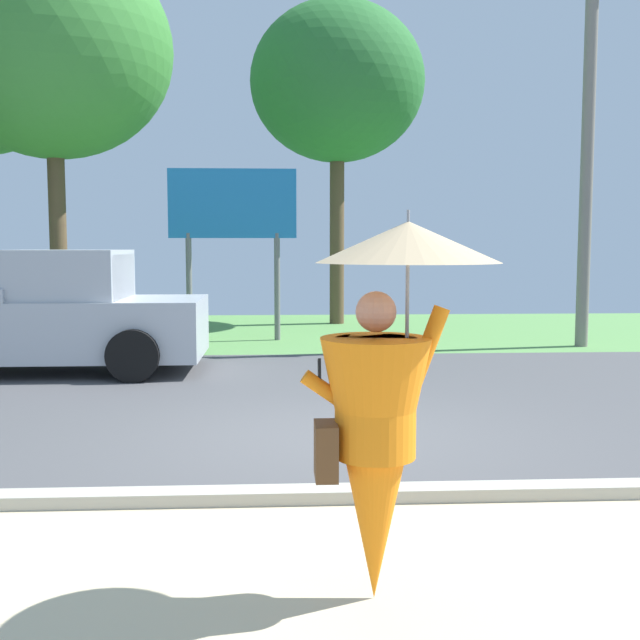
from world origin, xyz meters
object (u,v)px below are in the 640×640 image
object	(u,v)px
utility_pole	(588,129)
tree_center_back	(337,83)
tree_right_far	(52,50)
pickup_truck	(35,316)
roadside_billboard	(233,216)
monk_pedestrian	(383,403)

from	to	relation	value
utility_pole	tree_center_back	distance (m)	6.68
tree_center_back	tree_right_far	bearing A→B (deg)	-158.86
pickup_truck	roadside_billboard	distance (m)	5.06
pickup_truck	tree_right_far	world-z (taller)	tree_right_far
roadside_billboard	tree_center_back	xyz separation A→B (m)	(2.39, 3.37, 3.35)
utility_pole	roadside_billboard	xyz separation A→B (m)	(-6.79, 1.33, -1.59)
monk_pedestrian	pickup_truck	size ratio (longest dim) A/B	0.41
monk_pedestrian	tree_right_far	bearing A→B (deg)	111.70
tree_center_back	roadside_billboard	bearing A→B (deg)	-125.40
pickup_truck	monk_pedestrian	bearing A→B (deg)	-58.52
monk_pedestrian	roadside_billboard	world-z (taller)	roadside_billboard
monk_pedestrian	pickup_truck	distance (m)	9.08
monk_pedestrian	tree_right_far	world-z (taller)	tree_right_far
pickup_truck	utility_pole	xyz separation A→B (m)	(9.63, 2.51, 3.27)
monk_pedestrian	roadside_billboard	xyz separation A→B (m)	(-1.47, 11.84, 1.45)
tree_center_back	monk_pedestrian	bearing A→B (deg)	-93.48
utility_pole	roadside_billboard	world-z (taller)	utility_pole
tree_right_far	roadside_billboard	bearing A→B (deg)	-14.55
monk_pedestrian	pickup_truck	world-z (taller)	monk_pedestrian
utility_pole	tree_center_back	bearing A→B (deg)	133.14
pickup_truck	tree_center_back	xyz separation A→B (m)	(5.22, 7.21, 5.03)
pickup_truck	utility_pole	size ratio (longest dim) A/B	0.66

